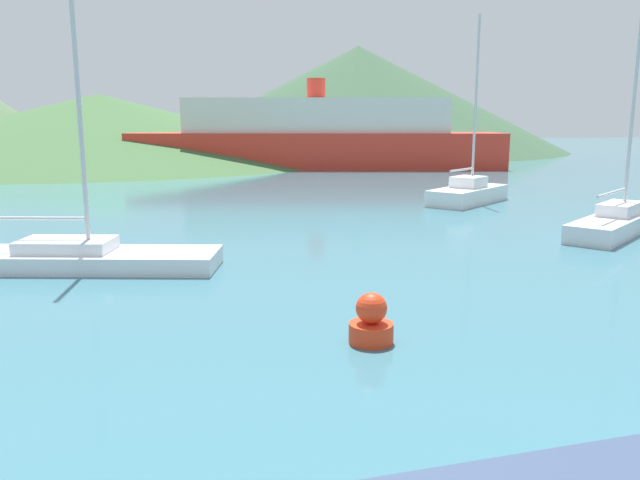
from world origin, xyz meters
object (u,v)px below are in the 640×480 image
sailboat_inner (68,256)px  buoy_marker (371,322)px  ferry_distant (316,138)px  sailboat_outer (619,220)px  sailboat_middle (468,192)px

sailboat_inner → buoy_marker: (6.14, -7.42, 0.04)m
ferry_distant → sailboat_outer: bearing=-69.6°
sailboat_inner → buoy_marker: size_ratio=8.92×
sailboat_inner → sailboat_middle: bearing=44.8°
ferry_distant → buoy_marker: bearing=-87.9°
buoy_marker → sailboat_middle: bearing=58.0°
sailboat_middle → buoy_marker: 20.08m
buoy_marker → sailboat_inner: bearing=129.6°
sailboat_inner → buoy_marker: 9.63m
sailboat_middle → buoy_marker: size_ratio=9.35×
sailboat_inner → sailboat_outer: sailboat_inner is taller
sailboat_inner → sailboat_outer: size_ratio=1.04×
sailboat_inner → sailboat_outer: (18.32, 1.10, 0.09)m
sailboat_middle → sailboat_outer: bearing=-116.8°
sailboat_outer → buoy_marker: bearing=179.4°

